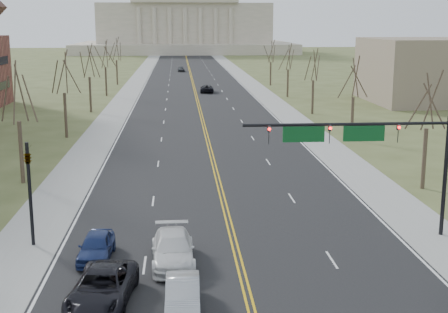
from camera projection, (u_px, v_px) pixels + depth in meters
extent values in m
cube|color=black|center=(193.00, 83.00, 130.57)|extent=(20.00, 380.00, 0.01)
cube|color=black|center=(247.00, 295.00, 29.19)|extent=(120.00, 14.00, 0.01)
cube|color=gray|center=(135.00, 83.00, 129.71)|extent=(4.00, 380.00, 0.03)
cube|color=gray|center=(250.00, 83.00, 131.43)|extent=(4.00, 380.00, 0.03)
cube|color=gold|center=(193.00, 83.00, 130.57)|extent=(0.42, 380.00, 0.01)
cube|color=silver|center=(146.00, 83.00, 129.87)|extent=(0.15, 380.00, 0.01)
cube|color=silver|center=(239.00, 83.00, 131.27)|extent=(0.15, 380.00, 0.01)
cube|color=beige|center=(185.00, 47.00, 266.63)|extent=(90.00, 60.00, 4.00)
cube|color=beige|center=(184.00, 23.00, 264.52)|extent=(70.00, 40.00, 16.00)
cylinder|color=black|center=(445.00, 177.00, 36.64)|extent=(0.24, 0.24, 7.20)
cylinder|color=black|center=(347.00, 124.00, 35.53)|extent=(12.00, 0.18, 0.18)
imported|color=black|center=(398.00, 133.00, 35.86)|extent=(0.35, 0.40, 1.10)
sphere|color=#FF0C0C|center=(399.00, 127.00, 35.64)|extent=(0.18, 0.18, 0.18)
imported|color=black|center=(330.00, 134.00, 35.57)|extent=(0.35, 0.40, 1.10)
sphere|color=#FF0C0C|center=(330.00, 128.00, 35.35)|extent=(0.18, 0.18, 0.18)
imported|color=black|center=(269.00, 135.00, 35.32)|extent=(0.35, 0.40, 1.10)
sphere|color=#FF0C0C|center=(269.00, 129.00, 35.10)|extent=(0.18, 0.18, 0.18)
cube|color=#0C4C1E|center=(364.00, 133.00, 35.72)|extent=(2.40, 0.12, 0.90)
cube|color=#0C4C1E|center=(304.00, 134.00, 35.47)|extent=(2.40, 0.12, 0.90)
cylinder|color=black|center=(30.00, 195.00, 35.04)|extent=(0.20, 0.20, 6.00)
imported|color=black|center=(28.00, 156.00, 34.58)|extent=(0.32, 0.36, 0.99)
cylinder|color=#3B2B23|center=(424.00, 159.00, 47.35)|extent=(0.32, 0.32, 4.68)
cylinder|color=#3B2B23|center=(21.00, 152.00, 49.00)|extent=(0.32, 0.32, 4.95)
cylinder|color=#3B2B23|center=(352.00, 119.00, 66.85)|extent=(0.32, 0.32, 4.68)
cylinder|color=#3B2B23|center=(66.00, 115.00, 68.50)|extent=(0.32, 0.32, 4.95)
cylinder|color=#3B2B23|center=(313.00, 97.00, 86.35)|extent=(0.32, 0.32, 4.68)
cylinder|color=#3B2B23|center=(90.00, 95.00, 88.00)|extent=(0.32, 0.32, 4.95)
cylinder|color=#3B2B23|center=(288.00, 83.00, 105.84)|extent=(0.32, 0.32, 4.68)
cylinder|color=#3B2B23|center=(106.00, 82.00, 107.49)|extent=(0.32, 0.32, 4.95)
cylinder|color=#3B2B23|center=(271.00, 74.00, 125.34)|extent=(0.32, 0.32, 4.68)
cylinder|color=#3B2B23|center=(117.00, 72.00, 126.99)|extent=(0.32, 0.32, 4.95)
cube|color=black|center=(1.00, 86.00, 92.70)|extent=(0.10, 9.80, 1.20)
imported|color=#A1A5A9|center=(183.00, 295.00, 27.46)|extent=(1.55, 4.30, 1.41)
imported|color=black|center=(102.00, 287.00, 28.09)|extent=(3.15, 5.84, 1.56)
imported|color=silver|center=(173.00, 249.00, 32.77)|extent=(2.37, 5.49, 1.57)
imported|color=navy|center=(96.00, 246.00, 33.40)|extent=(1.85, 4.28, 1.44)
imported|color=black|center=(207.00, 88.00, 113.20)|extent=(2.54, 5.20, 1.42)
imported|color=#43454A|center=(181.00, 69.00, 160.90)|extent=(1.88, 4.20, 1.40)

